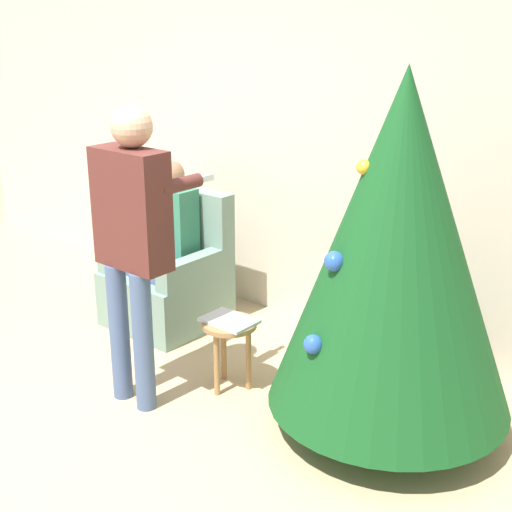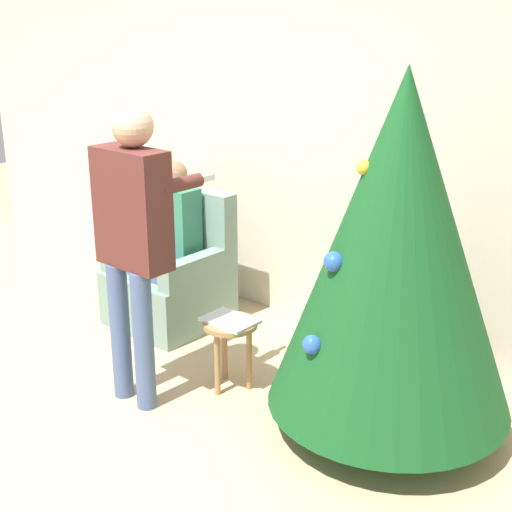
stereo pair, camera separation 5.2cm
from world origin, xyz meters
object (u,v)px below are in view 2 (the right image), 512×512
Objects in this scene: armchair at (174,279)px; side_stool at (230,335)px; person_seated at (168,237)px; christmas_tree at (397,246)px; person_standing at (133,229)px.

side_stool is (1.03, -0.49, 0.03)m from armchair.
person_seated is (0.00, -0.03, 0.34)m from armchair.
person_seated is 1.17m from side_stool.
person_standing is (-1.32, -0.67, -0.01)m from christmas_tree.
side_stool is at bearing -166.85° from christmas_tree.
side_stool is (1.03, -0.46, -0.31)m from person_seated.
person_standing is (0.69, -0.93, 0.75)m from armchair.
armchair is 0.56× the size of person_standing.
person_standing is 0.91m from side_stool.
christmas_tree is 4.49× the size of side_stool.
armchair is 1.38m from person_standing.
christmas_tree is 1.48m from person_standing.
christmas_tree is 1.64× the size of person_seated.
person_seated reaches higher than armchair.
person_seated is at bearing 127.69° from person_standing.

